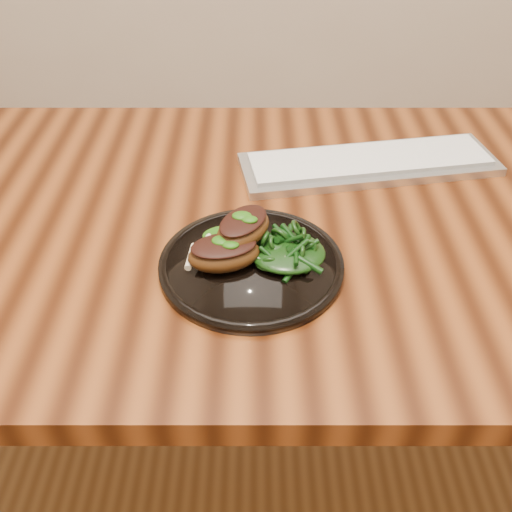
{
  "coord_description": "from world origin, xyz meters",
  "views": [
    {
      "loc": [
        -0.06,
        -0.76,
        1.28
      ],
      "look_at": [
        -0.06,
        -0.15,
        0.78
      ],
      "focal_mm": 40.0,
      "sensor_mm": 36.0,
      "label": 1
    }
  ],
  "objects": [
    {
      "name": "plate",
      "position": [
        -0.07,
        -0.14,
        0.76
      ],
      "size": [
        0.26,
        0.26,
        0.02
      ],
      "color": "black",
      "rests_on": "desk"
    },
    {
      "name": "greens_heap",
      "position": [
        -0.02,
        -0.14,
        0.78
      ],
      "size": [
        0.11,
        0.1,
        0.04
      ],
      "color": "black",
      "rests_on": "plate"
    },
    {
      "name": "lamb_chop_back",
      "position": [
        -0.08,
        -0.11,
        0.8
      ],
      "size": [
        0.11,
        0.11,
        0.04
      ],
      "color": "#47260D",
      "rests_on": "plate"
    },
    {
      "name": "desk",
      "position": [
        0.0,
        0.0,
        0.67
      ],
      "size": [
        1.6,
        0.8,
        0.75
      ],
      "color": "#321306",
      "rests_on": "ground"
    },
    {
      "name": "keyboard",
      "position": [
        0.14,
        0.14,
        0.76
      ],
      "size": [
        0.48,
        0.22,
        0.02
      ],
      "color": "#BCBEC1",
      "rests_on": "desk"
    },
    {
      "name": "lamb_chop_front",
      "position": [
        -0.11,
        -0.15,
        0.79
      ],
      "size": [
        0.11,
        0.09,
        0.05
      ],
      "color": "#47260D",
      "rests_on": "plate"
    },
    {
      "name": "herb_smear",
      "position": [
        -0.1,
        -0.08,
        0.77
      ],
      "size": [
        0.08,
        0.05,
        0.01
      ],
      "primitive_type": "ellipsoid",
      "color": "#134407",
      "rests_on": "plate"
    }
  ]
}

